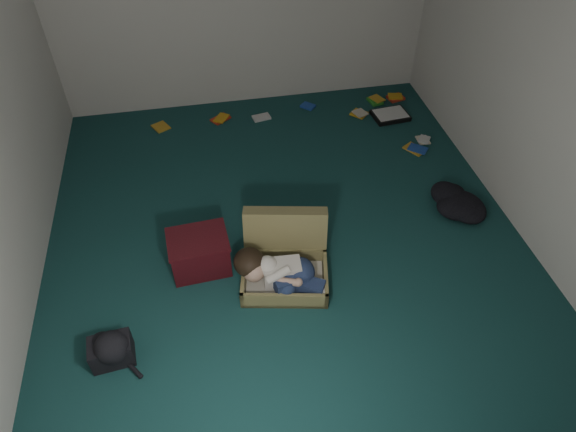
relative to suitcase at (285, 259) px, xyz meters
name	(u,v)px	position (x,y,z in m)	size (l,w,h in m)	color
floor	(285,233)	(0.08, 0.42, -0.15)	(4.50, 4.50, 0.00)	#16403F
wall_front	(393,410)	(0.08, -1.83, 1.15)	(4.50, 4.50, 0.00)	silver
wall_right	(546,75)	(2.08, 0.42, 1.15)	(4.50, 4.50, 0.00)	silver
suitcase	(285,259)	(0.00, 0.00, 0.00)	(0.78, 0.77, 0.49)	olive
person	(279,272)	(-0.08, -0.15, 0.04)	(0.69, 0.45, 0.30)	white
maroon_bin	(200,253)	(-0.66, 0.18, 0.02)	(0.49, 0.40, 0.32)	#400D12
backpack	(111,351)	(-1.31, -0.55, -0.04)	(0.35, 0.28, 0.21)	black
clothing_pile	(465,197)	(1.78, 0.49, -0.07)	(0.45, 0.37, 0.14)	black
paper_tray	(390,115)	(1.58, 1.98, -0.12)	(0.41, 0.32, 0.05)	black
book_scatter	(332,118)	(0.93, 2.08, -0.14)	(2.93, 1.24, 0.02)	gold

